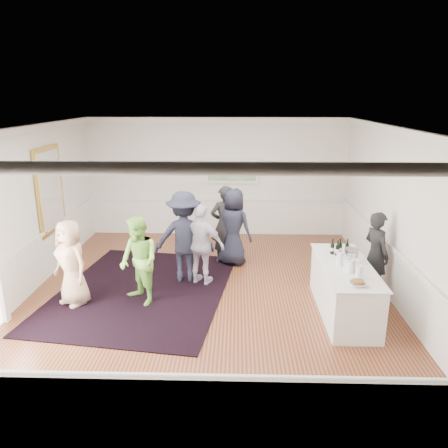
{
  "coord_description": "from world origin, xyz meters",
  "views": [
    {
      "loc": [
        0.54,
        -7.73,
        3.74
      ],
      "look_at": [
        0.3,
        0.2,
        1.4
      ],
      "focal_mm": 35.0,
      "sensor_mm": 36.0,
      "label": 1
    }
  ],
  "objects_px": {
    "serving_table": "(344,289)",
    "nut_bowl": "(358,283)",
    "guest_lilac": "(202,245)",
    "guest_dark_a": "(184,237)",
    "guest_tan": "(71,263)",
    "guest_green": "(139,261)",
    "guest_navy": "(233,227)",
    "bartender": "(376,254)",
    "guest_dark_b": "(225,225)",
    "ice_bucket": "(351,256)"
  },
  "relations": [
    {
      "from": "serving_table",
      "to": "nut_bowl",
      "type": "distance_m",
      "value": 0.98
    },
    {
      "from": "guest_lilac",
      "to": "guest_dark_a",
      "type": "height_order",
      "value": "guest_dark_a"
    },
    {
      "from": "serving_table",
      "to": "guest_lilac",
      "type": "height_order",
      "value": "guest_lilac"
    },
    {
      "from": "guest_tan",
      "to": "nut_bowl",
      "type": "height_order",
      "value": "guest_tan"
    },
    {
      "from": "guest_green",
      "to": "guest_dark_a",
      "type": "distance_m",
      "value": 1.3
    },
    {
      "from": "guest_tan",
      "to": "guest_navy",
      "type": "xyz_separation_m",
      "value": [
        2.94,
        2.13,
        0.07
      ]
    },
    {
      "from": "bartender",
      "to": "guest_tan",
      "type": "xyz_separation_m",
      "value": [
        -5.67,
        -0.54,
        -0.03
      ]
    },
    {
      "from": "guest_dark_a",
      "to": "nut_bowl",
      "type": "distance_m",
      "value": 3.7
    },
    {
      "from": "guest_dark_b",
      "to": "nut_bowl",
      "type": "distance_m",
      "value": 3.92
    },
    {
      "from": "guest_green",
      "to": "ice_bucket",
      "type": "distance_m",
      "value": 3.81
    },
    {
      "from": "guest_dark_b",
      "to": "ice_bucket",
      "type": "height_order",
      "value": "guest_dark_b"
    },
    {
      "from": "guest_green",
      "to": "guest_lilac",
      "type": "bearing_deg",
      "value": 87.23
    },
    {
      "from": "guest_green",
      "to": "bartender",
      "type": "bearing_deg",
      "value": 53.1
    },
    {
      "from": "bartender",
      "to": "guest_lilac",
      "type": "distance_m",
      "value": 3.38
    },
    {
      "from": "guest_green",
      "to": "serving_table",
      "type": "bearing_deg",
      "value": 42.52
    },
    {
      "from": "guest_tan",
      "to": "guest_lilac",
      "type": "distance_m",
      "value": 2.52
    },
    {
      "from": "ice_bucket",
      "to": "guest_dark_a",
      "type": "bearing_deg",
      "value": 158.13
    },
    {
      "from": "serving_table",
      "to": "guest_lilac",
      "type": "bearing_deg",
      "value": 155.06
    },
    {
      "from": "bartender",
      "to": "guest_dark_a",
      "type": "height_order",
      "value": "guest_dark_a"
    },
    {
      "from": "guest_dark_a",
      "to": "ice_bucket",
      "type": "distance_m",
      "value": 3.33
    },
    {
      "from": "guest_dark_a",
      "to": "guest_navy",
      "type": "xyz_separation_m",
      "value": [
        1.0,
        0.98,
        -0.07
      ]
    },
    {
      "from": "guest_lilac",
      "to": "ice_bucket",
      "type": "relative_size",
      "value": 6.44
    },
    {
      "from": "guest_dark_a",
      "to": "guest_dark_b",
      "type": "bearing_deg",
      "value": -130.96
    },
    {
      "from": "guest_navy",
      "to": "guest_lilac",
      "type": "bearing_deg",
      "value": 90.04
    },
    {
      "from": "guest_tan",
      "to": "guest_navy",
      "type": "distance_m",
      "value": 3.63
    },
    {
      "from": "serving_table",
      "to": "guest_green",
      "type": "height_order",
      "value": "guest_green"
    },
    {
      "from": "guest_tan",
      "to": "ice_bucket",
      "type": "height_order",
      "value": "guest_tan"
    },
    {
      "from": "guest_tan",
      "to": "guest_dark_a",
      "type": "height_order",
      "value": "guest_dark_a"
    },
    {
      "from": "guest_dark_b",
      "to": "nut_bowl",
      "type": "bearing_deg",
      "value": 107.98
    },
    {
      "from": "serving_table",
      "to": "guest_lilac",
      "type": "xyz_separation_m",
      "value": [
        -2.6,
        1.21,
        0.38
      ]
    },
    {
      "from": "guest_lilac",
      "to": "guest_navy",
      "type": "distance_m",
      "value": 1.3
    },
    {
      "from": "nut_bowl",
      "to": "guest_navy",
      "type": "bearing_deg",
      "value": 121.55
    },
    {
      "from": "guest_dark_b",
      "to": "guest_navy",
      "type": "xyz_separation_m",
      "value": [
        0.19,
        -0.08,
        -0.02
      ]
    },
    {
      "from": "guest_navy",
      "to": "ice_bucket",
      "type": "bearing_deg",
      "value": 161.89
    },
    {
      "from": "serving_table",
      "to": "guest_dark_a",
      "type": "relative_size",
      "value": 1.19
    },
    {
      "from": "guest_dark_b",
      "to": "guest_navy",
      "type": "distance_m",
      "value": 0.21
    },
    {
      "from": "serving_table",
      "to": "bartender",
      "type": "relative_size",
      "value": 1.35
    },
    {
      "from": "ice_bucket",
      "to": "nut_bowl",
      "type": "bearing_deg",
      "value": -97.64
    },
    {
      "from": "serving_table",
      "to": "guest_dark_a",
      "type": "distance_m",
      "value": 3.32
    },
    {
      "from": "guest_dark_a",
      "to": "guest_navy",
      "type": "bearing_deg",
      "value": -139.34
    },
    {
      "from": "guest_green",
      "to": "guest_dark_a",
      "type": "relative_size",
      "value": 0.87
    },
    {
      "from": "serving_table",
      "to": "guest_navy",
      "type": "relative_size",
      "value": 1.28
    },
    {
      "from": "bartender",
      "to": "guest_green",
      "type": "height_order",
      "value": "bartender"
    },
    {
      "from": "guest_navy",
      "to": "nut_bowl",
      "type": "bearing_deg",
      "value": 150.14
    },
    {
      "from": "serving_table",
      "to": "guest_tan",
      "type": "xyz_separation_m",
      "value": [
        -4.92,
        0.22,
        0.35
      ]
    },
    {
      "from": "guest_lilac",
      "to": "serving_table",
      "type": "bearing_deg",
      "value": 177.61
    },
    {
      "from": "guest_dark_a",
      "to": "guest_navy",
      "type": "distance_m",
      "value": 1.4
    },
    {
      "from": "ice_bucket",
      "to": "guest_dark_b",
      "type": "bearing_deg",
      "value": 134.83
    },
    {
      "from": "serving_table",
      "to": "guest_green",
      "type": "bearing_deg",
      "value": 175.45
    },
    {
      "from": "guest_dark_b",
      "to": "guest_navy",
      "type": "relative_size",
      "value": 1.03
    }
  ]
}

